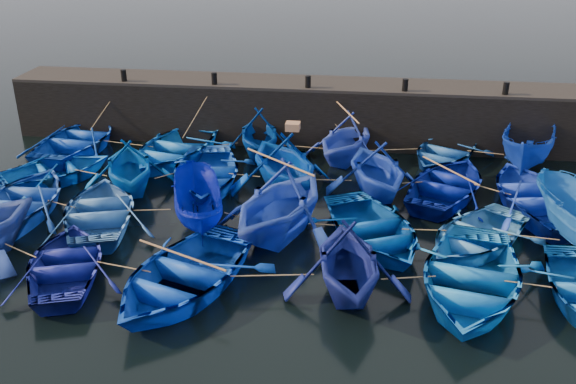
# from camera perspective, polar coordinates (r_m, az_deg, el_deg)

# --- Properties ---
(ground) EXTENTS (120.00, 120.00, 0.00)m
(ground) POSITION_cam_1_polar(r_m,az_deg,el_deg) (19.33, -1.24, -5.80)
(ground) COLOR black
(ground) RESTS_ON ground
(quay_wall) EXTENTS (26.00, 2.50, 2.50)m
(quay_wall) POSITION_cam_1_polar(r_m,az_deg,el_deg) (28.42, 1.94, 7.08)
(quay_wall) COLOR black
(quay_wall) RESTS_ON ground
(quay_top) EXTENTS (26.00, 2.50, 0.12)m
(quay_top) POSITION_cam_1_polar(r_m,az_deg,el_deg) (28.05, 1.97, 9.63)
(quay_top) COLOR black
(quay_top) RESTS_ON quay_wall
(bollard_0) EXTENTS (0.24, 0.24, 0.50)m
(bollard_0) POSITION_cam_1_polar(r_m,az_deg,el_deg) (28.99, -14.39, 10.01)
(bollard_0) COLOR black
(bollard_0) RESTS_ON quay_top
(bollard_1) EXTENTS (0.24, 0.24, 0.50)m
(bollard_1) POSITION_cam_1_polar(r_m,az_deg,el_deg) (27.78, -6.57, 10.00)
(bollard_1) COLOR black
(bollard_1) RESTS_ON quay_top
(bollard_2) EXTENTS (0.24, 0.24, 0.50)m
(bollard_2) POSITION_cam_1_polar(r_m,az_deg,el_deg) (27.11, 1.79, 9.78)
(bollard_2) COLOR black
(bollard_2) RESTS_ON quay_top
(bollard_3) EXTENTS (0.24, 0.24, 0.50)m
(bollard_3) POSITION_cam_1_polar(r_m,az_deg,el_deg) (27.02, 10.37, 9.35)
(bollard_3) COLOR black
(bollard_3) RESTS_ON quay_top
(bollard_4) EXTENTS (0.24, 0.24, 0.50)m
(bollard_4) POSITION_cam_1_polar(r_m,az_deg,el_deg) (27.52, 18.80, 8.72)
(bollard_4) COLOR black
(bollard_4) RESTS_ON quay_top
(boat_0) EXTENTS (4.26, 5.62, 1.10)m
(boat_0) POSITION_cam_1_polar(r_m,az_deg,el_deg) (28.59, -18.11, 4.48)
(boat_0) COLOR #083296
(boat_0) RESTS_ON ground
(boat_1) EXTENTS (4.94, 6.13, 1.13)m
(boat_1) POSITION_cam_1_polar(r_m,az_deg,el_deg) (26.62, -10.06, 3.91)
(boat_1) COLOR blue
(boat_1) RESTS_ON ground
(boat_2) EXTENTS (4.05, 4.47, 2.05)m
(boat_2) POSITION_cam_1_polar(r_m,az_deg,el_deg) (26.51, -2.61, 5.25)
(boat_2) COLOR navy
(boat_2) RESTS_ON ground
(boat_3) EXTENTS (4.71, 5.01, 2.11)m
(boat_3) POSITION_cam_1_polar(r_m,az_deg,el_deg) (25.97, 5.18, 4.83)
(boat_3) COLOR blue
(boat_3) RESTS_ON ground
(boat_4) EXTENTS (4.92, 5.51, 0.94)m
(boat_4) POSITION_cam_1_polar(r_m,az_deg,el_deg) (26.80, 13.73, 3.52)
(boat_4) COLOR navy
(boat_4) RESTS_ON ground
(boat_5) EXTENTS (3.35, 5.45, 1.98)m
(boat_5) POSITION_cam_1_polar(r_m,az_deg,el_deg) (26.96, 20.63, 3.92)
(boat_5) COLOR navy
(boat_5) RESTS_ON ground
(boat_6) EXTENTS (5.39, 5.32, 0.92)m
(boat_6) POSITION_cam_1_polar(r_m,az_deg,el_deg) (25.76, -20.20, 1.78)
(boat_6) COLOR blue
(boat_6) RESTS_ON ground
(boat_7) EXTENTS (4.72, 5.02, 2.11)m
(boat_7) POSITION_cam_1_polar(r_m,az_deg,el_deg) (23.88, -13.93, 2.40)
(boat_7) COLOR #0048A2
(boat_7) RESTS_ON ground
(boat_8) EXTENTS (4.58, 5.77, 1.08)m
(boat_8) POSITION_cam_1_polar(r_m,az_deg,el_deg) (24.01, -7.37, 1.72)
(boat_8) COLOR blue
(boat_8) RESTS_ON ground
(boat_9) EXTENTS (5.67, 5.91, 2.40)m
(boat_9) POSITION_cam_1_polar(r_m,az_deg,el_deg) (23.06, -0.32, 2.74)
(boat_9) COLOR #003295
(boat_9) RESTS_ON ground
(boat_10) EXTENTS (4.70, 5.08, 2.20)m
(boat_10) POSITION_cam_1_polar(r_m,az_deg,el_deg) (22.99, 7.95, 2.16)
(boat_10) COLOR #1536B9
(boat_10) RESTS_ON ground
(boat_11) EXTENTS (5.21, 5.91, 1.02)m
(boat_11) POSITION_cam_1_polar(r_m,az_deg,el_deg) (23.61, 14.07, 0.68)
(boat_11) COLOR #000E73
(boat_11) RESTS_ON ground
(boat_12) EXTENTS (4.94, 6.14, 1.13)m
(boat_12) POSITION_cam_1_polar(r_m,az_deg,el_deg) (23.47, 21.36, -0.32)
(boat_12) COLOR #1431B7
(boat_12) RESTS_ON ground
(boat_13) EXTENTS (3.84, 5.21, 1.05)m
(boat_13) POSITION_cam_1_polar(r_m,az_deg,el_deg) (23.45, -22.49, -0.65)
(boat_13) COLOR #143D93
(boat_13) RESTS_ON ground
(boat_14) EXTENTS (4.77, 5.66, 1.00)m
(boat_14) POSITION_cam_1_polar(r_m,az_deg,el_deg) (21.87, -16.30, -1.57)
(boat_14) COLOR #2A5CA7
(boat_14) RESTS_ON ground
(boat_15) EXTENTS (2.80, 4.40, 1.59)m
(boat_15) POSITION_cam_1_polar(r_m,az_deg,el_deg) (20.94, -8.08, -1.08)
(boat_15) COLOR #000C88
(boat_15) RESTS_ON ground
(boat_16) EXTENTS (5.66, 6.05, 2.56)m
(boat_16) POSITION_cam_1_polar(r_m,az_deg,el_deg) (19.82, -0.73, -0.80)
(boat_16) COLOR blue
(boat_16) RESTS_ON ground
(boat_17) EXTENTS (5.29, 5.95, 1.02)m
(boat_17) POSITION_cam_1_polar(r_m,az_deg,el_deg) (20.01, 7.51, -3.24)
(boat_17) COLOR #013B8C
(boat_17) RESTS_ON ground
(boat_18) EXTENTS (5.30, 5.54, 0.94)m
(boat_18) POSITION_cam_1_polar(r_m,az_deg,el_deg) (20.39, 16.38, -3.66)
(boat_18) COLOR blue
(boat_18) RESTS_ON ground
(boat_21) EXTENTS (4.31, 5.09, 0.90)m
(boat_21) POSITION_cam_1_polar(r_m,az_deg,el_deg) (19.20, -19.06, -5.96)
(boat_21) COLOR navy
(boat_21) RESTS_ON ground
(boat_22) EXTENTS (5.41, 6.37, 1.12)m
(boat_22) POSITION_cam_1_polar(r_m,az_deg,el_deg) (17.68, -9.34, -7.19)
(boat_22) COLOR #0736B3
(boat_22) RESTS_ON ground
(boat_23) EXTENTS (4.03, 4.50, 2.11)m
(boat_23) POSITION_cam_1_polar(r_m,az_deg,el_deg) (17.15, 5.35, -6.07)
(boat_23) COLOR navy
(boat_23) RESTS_ON ground
(boat_24) EXTENTS (4.99, 6.22, 1.15)m
(boat_24) POSITION_cam_1_polar(r_m,az_deg,el_deg) (17.93, 15.88, -7.34)
(boat_24) COLOR blue
(boat_24) RESTS_ON ground
(wooden_crate) EXTENTS (0.50, 0.46, 0.27)m
(wooden_crate) POSITION_cam_1_polar(r_m,az_deg,el_deg) (22.56, 0.43, 5.86)
(wooden_crate) COLOR #9C6944
(wooden_crate) RESTS_ON boat_9
(mooring_ropes) EXTENTS (18.47, 11.86, 2.10)m
(mooring_ropes) POSITION_cam_1_polar(r_m,az_deg,el_deg) (23.59, 0.00, 2.41)
(mooring_ropes) COLOR tan
(mooring_ropes) RESTS_ON ground
(loose_oars) EXTENTS (9.97, 12.20, 1.60)m
(loose_oars) POSITION_cam_1_polar(r_m,az_deg,el_deg) (21.13, 3.38, 2.16)
(loose_oars) COLOR #99724C
(loose_oars) RESTS_ON ground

